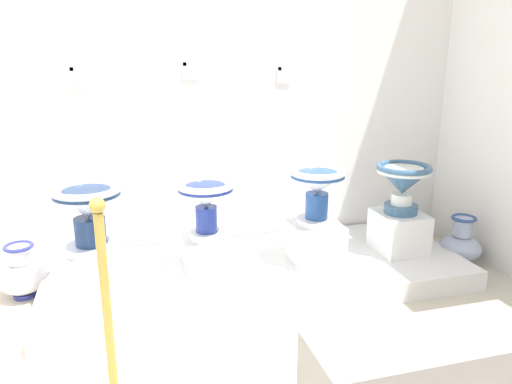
# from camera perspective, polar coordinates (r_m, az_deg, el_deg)

# --- Properties ---
(wall_back) EXTENTS (3.57, 0.06, 3.26)m
(wall_back) POSITION_cam_1_polar(r_m,az_deg,el_deg) (3.58, -2.20, 18.09)
(wall_back) COLOR white
(wall_back) RESTS_ON ground_plane
(display_platform) EXTENTS (2.74, 1.05, 0.14)m
(display_platform) POSITION_cam_1_polar(r_m,az_deg,el_deg) (3.34, 0.43, -9.30)
(display_platform) COLOR white
(display_platform) RESTS_ON ground_plane
(plinth_block_tall_cobalt) EXTENTS (0.28, 0.29, 0.20)m
(plinth_block_tall_cobalt) POSITION_cam_1_polar(r_m,az_deg,el_deg) (3.16, -18.22, -8.33)
(plinth_block_tall_cobalt) COLOR white
(plinth_block_tall_cobalt) RESTS_ON display_platform
(antique_toilet_tall_cobalt) EXTENTS (0.40, 0.40, 0.41)m
(antique_toilet_tall_cobalt) POSITION_cam_1_polar(r_m,az_deg,el_deg) (3.03, -18.83, -1.78)
(antique_toilet_tall_cobalt) COLOR silver
(antique_toilet_tall_cobalt) RESTS_ON plinth_block_tall_cobalt
(plinth_block_rightmost) EXTENTS (0.31, 0.39, 0.18)m
(plinth_block_rightmost) POSITION_cam_1_polar(r_m,az_deg,el_deg) (3.28, -5.64, -6.88)
(plinth_block_rightmost) COLOR white
(plinth_block_rightmost) RESTS_ON display_platform
(antique_toilet_rightmost) EXTENTS (0.37, 0.37, 0.39)m
(antique_toilet_rightmost) POSITION_cam_1_polar(r_m,az_deg,el_deg) (3.16, -5.82, -0.72)
(antique_toilet_rightmost) COLOR white
(antique_toilet_rightmost) RESTS_ON plinth_block_rightmost
(plinth_block_squat_floral) EXTENTS (0.32, 0.31, 0.26)m
(plinth_block_squat_floral) POSITION_cam_1_polar(r_m,az_deg,el_deg) (3.33, 6.86, -5.80)
(plinth_block_squat_floral) COLOR white
(plinth_block_squat_floral) RESTS_ON display_platform
(antique_toilet_squat_floral) EXTENTS (0.37, 0.37, 0.38)m
(antique_toilet_squat_floral) POSITION_cam_1_polar(r_m,az_deg,el_deg) (3.20, 7.09, 0.76)
(antique_toilet_squat_floral) COLOR white
(antique_toilet_squat_floral) RESTS_ON plinth_block_squat_floral
(plinth_block_leftmost) EXTENTS (0.31, 0.35, 0.28)m
(plinth_block_leftmost) POSITION_cam_1_polar(r_m,az_deg,el_deg) (3.61, 16.17, -4.44)
(plinth_block_leftmost) COLOR white
(plinth_block_leftmost) RESTS_ON display_platform
(antique_toilet_leftmost) EXTENTS (0.38, 0.38, 0.34)m
(antique_toilet_leftmost) POSITION_cam_1_polar(r_m,az_deg,el_deg) (3.50, 16.63, 1.25)
(antique_toilet_leftmost) COLOR #3A6084
(antique_toilet_leftmost) RESTS_ON plinth_block_leftmost
(info_placard_first) EXTENTS (0.12, 0.01, 0.13)m
(info_placard_first) POSITION_cam_1_polar(r_m,az_deg,el_deg) (3.45, -19.83, 12.58)
(info_placard_first) COLOR white
(info_placard_second) EXTENTS (0.11, 0.01, 0.12)m
(info_placard_second) POSITION_cam_1_polar(r_m,az_deg,el_deg) (3.48, -7.66, 13.85)
(info_placard_second) COLOR white
(info_placard_third) EXTENTS (0.10, 0.01, 0.13)m
(info_placard_third) POSITION_cam_1_polar(r_m,az_deg,el_deg) (3.64, 3.24, 13.46)
(info_placard_third) COLOR white
(decorative_vase_spare) EXTENTS (0.30, 0.30, 0.35)m
(decorative_vase_spare) POSITION_cam_1_polar(r_m,az_deg,el_deg) (3.45, -25.37, -8.63)
(decorative_vase_spare) COLOR #303593
(decorative_vase_spare) RESTS_ON ground_plane
(decorative_vase_corner) EXTENTS (0.29, 0.29, 0.36)m
(decorative_vase_corner) POSITION_cam_1_polar(r_m,az_deg,el_deg) (3.88, 22.57, -5.64)
(decorative_vase_corner) COLOR #304989
(decorative_vase_corner) RESTS_ON ground_plane
(stanchion_post_near_left) EXTENTS (0.24, 0.24, 0.95)m
(stanchion_post_near_left) POSITION_cam_1_polar(r_m,az_deg,el_deg) (2.26, -16.48, -16.73)
(stanchion_post_near_left) COLOR gold
(stanchion_post_near_left) RESTS_ON ground_plane
(museum_bench) EXTENTS (0.98, 0.36, 0.40)m
(museum_bench) POSITION_cam_1_polar(r_m,az_deg,el_deg) (2.27, 18.84, -19.81)
(museum_bench) COLOR gray
(museum_bench) RESTS_ON ground_plane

